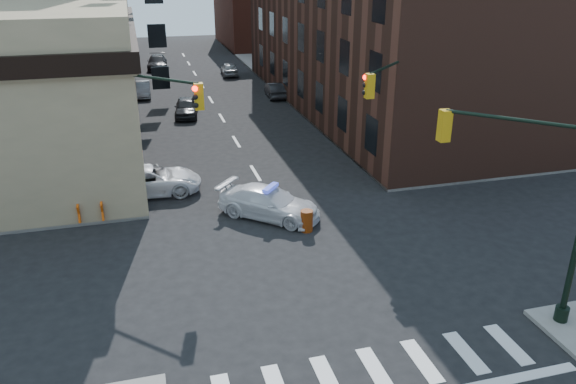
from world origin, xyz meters
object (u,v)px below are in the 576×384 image
pickup (150,180)px  barricade_nw_a (71,197)px  police_car (269,203)px  parked_car_enear (275,90)px  barrel_road (307,221)px  barrel_bank (156,181)px  parked_car_wnear (186,107)px  pedestrian_a (91,174)px  pedestrian_b (51,180)px  parked_car_wfar (142,89)px

pickup → barricade_nw_a: bearing=108.3°
police_car → pickup: 6.78m
parked_car_enear → barricade_nw_a: size_ratio=3.08×
barrel_road → barrel_bank: 9.00m
parked_car_wnear → barrel_bank: parked_car_wnear is taller
police_car → pickup: pickup is taller
barrel_road → barrel_bank: barrel_bank is taller
pedestrian_a → barrel_bank: bearing=8.9°
parked_car_wnear → pedestrian_b: bearing=-111.6°
parked_car_wfar → barrel_road: size_ratio=3.96×
pedestrian_a → barrel_bank: (3.15, -0.38, -0.59)m
parked_car_wfar → barrel_road: parked_car_wfar is taller
pedestrian_b → pedestrian_a: bearing=28.2°
parked_car_enear → pedestrian_a: size_ratio=2.07×
parked_car_wnear → pedestrian_a: (-6.15, -13.87, 0.38)m
parked_car_enear → pedestrian_a: 23.02m
parked_car_wnear → parked_car_enear: 9.07m
police_car → barrel_road: bearing=-104.6°
parked_car_wnear → pedestrian_a: size_ratio=2.20×
pedestrian_a → barrel_road: size_ratio=1.91×
parked_car_wfar → pedestrian_a: 21.64m
pedestrian_a → barrel_road: 11.63m
police_car → barrel_road: police_car is taller
pickup → barrel_bank: 0.53m
parked_car_wfar → pickup: bearing=-89.7°
parked_car_wfar → pedestrian_b: bearing=-101.6°
police_car → barrel_road: size_ratio=5.00×
parked_car_wfar → pedestrian_a: size_ratio=2.07×
pickup → parked_car_enear: size_ratio=1.35×
barrel_bank → barricade_nw_a: (-4.00, -1.41, 0.13)m
parked_car_wfar → barrel_bank: (0.00, -21.78, -0.15)m
parked_car_wfar → pedestrian_a: pedestrian_a is taller
police_car → pickup: size_ratio=0.94×
police_car → pedestrian_a: bearing=98.9°
parked_car_wnear → barricade_nw_a: size_ratio=3.28×
pickup → pedestrian_a: bearing=77.9°
pedestrian_a → barricade_nw_a: 2.04m
police_car → pickup: bearing=91.4°
pickup → barrel_road: pickup is taller
police_car → parked_car_enear: (6.08, 23.23, -0.07)m
parked_car_enear → barricade_nw_a: bearing=56.3°
pickup → barricade_nw_a: size_ratio=4.15×
parked_car_wfar → barrel_bank: parked_car_wfar is taller
pickup → parked_car_wfar: bearing=1.9°
pedestrian_a → pickup: bearing=1.0°
parked_car_enear → barricade_nw_a: (-15.00, -19.94, -0.02)m
parked_car_wfar → pedestrian_b: size_ratio=2.03×
parked_car_enear → pedestrian_a: pedestrian_a is taller
barrel_bank → barricade_nw_a: bearing=-160.6°
police_car → pedestrian_b: pedestrian_b is taller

